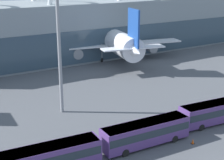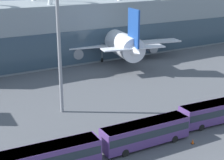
% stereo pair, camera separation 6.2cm
% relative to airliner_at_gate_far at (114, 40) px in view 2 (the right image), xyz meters
% --- Properties ---
extents(terminal_building, '(155.64, 20.78, 24.72)m').
position_rel_airliner_at_gate_far_xyz_m(terminal_building, '(34.15, 9.94, 2.43)').
color(terminal_building, gray).
rests_on(terminal_building, ground_plane).
extents(airliner_at_gate_far, '(36.58, 34.72, 14.60)m').
position_rel_airliner_at_gate_far_xyz_m(airliner_at_gate_far, '(0.00, 0.00, 0.00)').
color(airliner_at_gate_far, white).
rests_on(airliner_at_gate_far, ground_plane).
extents(airliner_parked_remote, '(36.47, 39.13, 13.23)m').
position_rel_airliner_at_gate_far_xyz_m(airliner_parked_remote, '(48.45, 13.11, -0.68)').
color(airliner_parked_remote, white).
rests_on(airliner_parked_remote, ground_plane).
extents(shuttle_bus_0, '(12.88, 3.81, 3.34)m').
position_rel_airliner_at_gate_far_xyz_m(shuttle_bus_0, '(-34.85, -41.35, -3.36)').
color(shuttle_bus_0, '#56387A').
rests_on(shuttle_bus_0, ground_plane).
extents(shuttle_bus_1, '(12.82, 3.40, 3.34)m').
position_rel_airliner_at_gate_far_xyz_m(shuttle_bus_1, '(-21.16, -41.99, -3.36)').
color(shuttle_bus_1, '#56387A').
rests_on(shuttle_bus_1, ground_plane).
extents(shuttle_bus_2, '(12.90, 4.01, 3.34)m').
position_rel_airliner_at_gate_far_xyz_m(shuttle_bus_2, '(-7.47, -41.92, -3.36)').
color(shuttle_bus_2, '#56387A').
rests_on(shuttle_bus_2, ground_plane).
extents(traffic_cone_1, '(0.46, 0.46, 0.73)m').
position_rel_airliner_at_gate_far_xyz_m(traffic_cone_1, '(-15.47, -45.09, -4.97)').
color(traffic_cone_1, black).
rests_on(traffic_cone_1, ground_plane).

